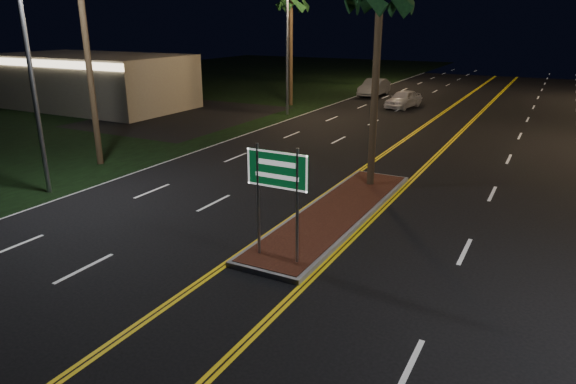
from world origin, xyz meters
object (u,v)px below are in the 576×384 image
Objects in this scene: highway_sign at (277,181)px; palm_left_far at (291,2)px; commercial_building at (92,81)px; car_near at (403,97)px; streetlight_left_near at (33,44)px; streetlight_left_far at (384,29)px; streetlight_left_mid at (292,33)px; median_island at (336,213)px; car_far at (374,86)px.

palm_left_far is at bearing 116.92° from highway_sign.
commercial_building is 24.16m from car_near.
streetlight_left_near and streetlight_left_far have the same top height.
commercial_building reaches higher than highway_sign.
highway_sign is 31.17m from commercial_building.
palm_left_far is at bearing 95.21° from streetlight_left_near.
commercial_building is 16.31m from streetlight_left_mid.
highway_sign is 28.52m from car_near.
commercial_building is 22.49m from streetlight_left_near.
palm_left_far reaches higher than median_island.
streetlight_left_mid is at bearing 116.59° from highway_sign.
median_island is at bearing 15.78° from streetlight_left_near.
palm_left_far is at bearing 121.36° from median_island.
highway_sign is 0.61× the size of car_far.
palm_left_far is 1.84× the size of car_near.
commercial_building is 1.70× the size of palm_left_far.
commercial_building is 3.14× the size of car_near.
streetlight_left_far is (15.39, 24.01, 3.65)m from commercial_building.
median_island is 20.80m from streetlight_left_mid.
streetlight_left_near is at bearing 173.53° from highway_sign.
palm_left_far is 1.68× the size of car_far.
streetlight_left_near is 24.19m from palm_left_far.
streetlight_left_near is at bearing -93.20° from car_near.
streetlight_left_near reaches higher than car_near.
highway_sign reaches higher than median_island.
streetlight_left_far reaches higher than commercial_building.
palm_left_far is (13.20, 8.01, 5.74)m from commercial_building.
highway_sign is 0.36× the size of streetlight_left_near.
streetlight_left_near reaches higher than palm_left_far.
commercial_building is at bearing 133.90° from streetlight_left_near.
streetlight_left_far is at bearing 90.00° from streetlight_left_mid.
car_far is at bearing -76.04° from streetlight_left_far.
streetlight_left_far is 9.25m from car_far.
streetlight_left_near is 1.72× the size of car_far.
palm_left_far is at bearing -151.05° from car_near.
car_near is (21.51, 10.92, -1.21)m from commercial_building.
highway_sign is 0.67× the size of car_near.
car_far is (-4.21, 5.40, 0.07)m from car_near.
streetlight_left_mid is at bearing 14.61° from commercial_building.
car_far reaches higher than median_island.
streetlight_left_far reaches higher than median_island.
streetlight_left_mid is 13.35m from car_far.
streetlight_left_mid is (-10.61, 21.20, 3.25)m from highway_sign.
palm_left_far is (-2.19, 24.00, 2.09)m from streetlight_left_near.
car_near is at bearing 100.63° from median_island.
streetlight_left_far is at bearing 57.35° from commercial_building.
car_near is (6.13, 26.92, -4.86)m from streetlight_left_near.
commercial_building is at bearing 146.52° from highway_sign.
highway_sign is at bearing -71.31° from car_near.
streetlight_left_mid reaches higher than median_island.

